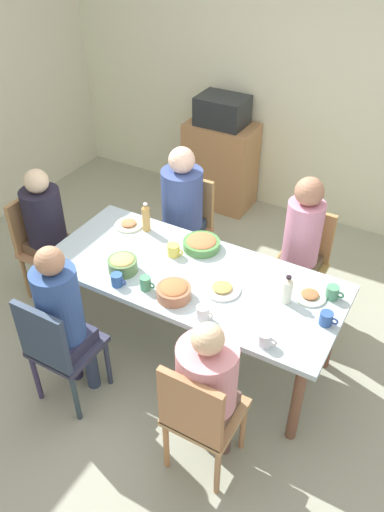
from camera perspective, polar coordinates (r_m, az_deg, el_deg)
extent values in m
plane|color=#989C87|center=(3.99, 0.00, -10.19)|extent=(6.41, 6.41, 0.00)
cube|color=beige|center=(5.12, 13.58, 17.59)|extent=(5.58, 0.12, 2.60)
cube|color=#AEC6CE|center=(3.50, 0.00, -2.22)|extent=(2.05, 0.88, 0.04)
cylinder|color=brown|center=(3.98, -14.23, -4.77)|extent=(0.07, 0.07, 0.69)
cylinder|color=brown|center=(3.30, 11.56, -15.55)|extent=(0.07, 0.07, 0.69)
cylinder|color=brown|center=(4.36, -8.39, 0.36)|extent=(0.07, 0.07, 0.69)
cylinder|color=brown|center=(3.75, 15.20, -8.05)|extent=(0.07, 0.07, 0.69)
cube|color=#A4754C|center=(4.38, -1.04, 2.46)|extent=(0.40, 0.40, 0.04)
cylinder|color=tan|center=(4.56, 1.91, 0.59)|extent=(0.04, 0.04, 0.43)
cylinder|color=#B3894C|center=(4.70, -1.75, 1.81)|extent=(0.04, 0.04, 0.43)
cylinder|color=#A87859|center=(4.33, -0.21, -1.74)|extent=(0.04, 0.04, 0.43)
cylinder|color=#AE874F|center=(4.47, -4.00, -0.39)|extent=(0.04, 0.04, 0.43)
cube|color=#AD8551|center=(4.38, 0.12, 6.15)|extent=(0.38, 0.04, 0.45)
cylinder|color=#35294C|center=(4.40, -0.77, -0.78)|extent=(0.09, 0.09, 0.45)
cylinder|color=#262A4B|center=(4.47, -2.55, -0.16)|extent=(0.09, 0.09, 0.45)
cube|color=#273951|center=(4.35, -1.05, 3.11)|extent=(0.30, 0.30, 0.10)
cylinder|color=#3C5194|center=(4.19, -1.10, 6.44)|extent=(0.34, 0.34, 0.49)
sphere|color=beige|center=(4.03, -1.15, 10.59)|extent=(0.21, 0.21, 0.21)
cube|color=tan|center=(4.34, -15.42, 0.55)|extent=(0.40, 0.40, 0.04)
cylinder|color=#B4784C|center=(4.66, -15.13, 0.02)|extent=(0.04, 0.04, 0.43)
cylinder|color=#A57B4E|center=(4.49, -17.98, -2.25)|extent=(0.04, 0.04, 0.43)
cylinder|color=#AF8447|center=(4.47, -11.91, -1.28)|extent=(0.04, 0.04, 0.43)
cylinder|color=#A5844A|center=(4.28, -14.77, -3.72)|extent=(0.04, 0.04, 0.43)
cube|color=#AF8150|center=(4.32, -17.67, 3.74)|extent=(0.04, 0.38, 0.45)
cylinder|color=brown|center=(4.45, -13.35, -1.52)|extent=(0.09, 0.09, 0.45)
cylinder|color=brown|center=(4.36, -14.70, -2.65)|extent=(0.09, 0.09, 0.45)
cube|color=brown|center=(4.30, -15.55, 1.19)|extent=(0.30, 0.30, 0.10)
cylinder|color=black|center=(4.15, -16.16, 4.26)|extent=(0.31, 0.31, 0.45)
sphere|color=beige|center=(4.00, -16.91, 7.96)|extent=(0.18, 0.18, 0.18)
cube|color=#30324A|center=(3.49, -13.65, -9.72)|extent=(0.40, 0.40, 0.04)
cylinder|color=#373255|center=(3.68, -16.93, -12.69)|extent=(0.04, 0.04, 0.43)
cylinder|color=#2D3E48|center=(3.50, -12.80, -15.05)|extent=(0.04, 0.04, 0.43)
cylinder|color=#2F2F45|center=(3.82, -13.44, -9.48)|extent=(0.04, 0.04, 0.43)
cylinder|color=#30384D|center=(3.65, -9.34, -11.54)|extent=(0.04, 0.04, 0.43)
cube|color=#2D3D54|center=(3.25, -16.32, -8.81)|extent=(0.38, 0.04, 0.45)
cylinder|color=#2F2B4A|center=(3.74, -13.11, -10.57)|extent=(0.09, 0.09, 0.45)
cylinder|color=#2D3B56|center=(3.66, -11.17, -11.57)|extent=(0.09, 0.09, 0.45)
cube|color=#2B2D48|center=(3.45, -13.79, -9.04)|extent=(0.30, 0.30, 0.10)
cylinder|color=#2E4F93|center=(3.24, -14.58, -5.25)|extent=(0.28, 0.28, 0.52)
sphere|color=#AB7D5D|center=(3.03, -15.54, -0.54)|extent=(0.18, 0.18, 0.18)
cube|color=tan|center=(3.08, 1.55, -16.94)|extent=(0.40, 0.40, 0.04)
cylinder|color=#B3794C|center=(3.23, -2.88, -20.19)|extent=(0.04, 0.04, 0.43)
cylinder|color=#A77B54|center=(3.14, 2.84, -22.77)|extent=(0.04, 0.04, 0.43)
cylinder|color=#A4865A|center=(3.39, 0.28, -16.01)|extent=(0.04, 0.04, 0.43)
cylinder|color=#B07B51|center=(3.31, 5.69, -18.26)|extent=(0.04, 0.04, 0.43)
cube|color=#AA754C|center=(2.79, -0.20, -16.71)|extent=(0.38, 0.04, 0.45)
cylinder|color=brown|center=(3.32, 1.08, -17.35)|extent=(0.09, 0.09, 0.45)
cylinder|color=brown|center=(3.28, 3.65, -18.44)|extent=(0.09, 0.09, 0.45)
cube|color=brown|center=(3.03, 1.57, -16.27)|extent=(0.30, 0.30, 0.10)
cylinder|color=pink|center=(2.83, 1.66, -13.17)|extent=(0.34, 0.34, 0.41)
sphere|color=beige|center=(2.61, 1.77, -9.19)|extent=(0.17, 0.17, 0.17)
cube|color=#A6894A|center=(4.05, 11.57, -1.68)|extent=(0.40, 0.40, 0.04)
cylinder|color=#A8894E|center=(4.29, 14.11, -3.47)|extent=(0.04, 0.04, 0.43)
cylinder|color=#A67557|center=(4.36, 9.90, -2.08)|extent=(0.04, 0.04, 0.43)
cylinder|color=#AD7750|center=(4.04, 12.60, -6.22)|extent=(0.04, 0.04, 0.43)
cylinder|color=#B47653|center=(4.11, 8.15, -4.70)|extent=(0.04, 0.04, 0.43)
cube|color=tan|center=(4.06, 12.85, 2.31)|extent=(0.38, 0.04, 0.45)
cylinder|color=#51523A|center=(4.10, 11.76, -5.12)|extent=(0.09, 0.09, 0.45)
cylinder|color=brown|center=(4.13, 9.69, -4.42)|extent=(0.09, 0.09, 0.45)
cube|color=brown|center=(4.02, 11.67, -1.01)|extent=(0.30, 0.30, 0.10)
cylinder|color=pink|center=(3.84, 12.22, 2.54)|extent=(0.27, 0.27, 0.50)
sphere|color=#A77359|center=(3.66, 12.92, 6.99)|extent=(0.21, 0.21, 0.21)
cylinder|color=beige|center=(3.98, -7.04, 3.44)|extent=(0.22, 0.22, 0.01)
ellipsoid|color=#CF7B4F|center=(3.97, -7.06, 3.68)|extent=(0.12, 0.12, 0.02)
cylinder|color=silver|center=(3.38, 12.93, -4.39)|extent=(0.21, 0.21, 0.01)
ellipsoid|color=#A4663D|center=(3.37, 12.98, -4.14)|extent=(0.11, 0.11, 0.02)
cylinder|color=silver|center=(3.35, 3.36, -3.72)|extent=(0.24, 0.24, 0.01)
ellipsoid|color=tan|center=(3.34, 3.37, -3.46)|extent=(0.13, 0.13, 0.02)
cylinder|color=#4F8947|center=(3.70, 1.06, 1.29)|extent=(0.27, 0.27, 0.06)
ellipsoid|color=#BB7042|center=(3.68, 1.07, 1.68)|extent=(0.21, 0.21, 0.04)
cylinder|color=#557846|center=(3.51, -7.70, -1.02)|extent=(0.20, 0.20, 0.09)
ellipsoid|color=tan|center=(3.48, -7.76, -0.42)|extent=(0.16, 0.16, 0.04)
cylinder|color=#A36545|center=(3.28, -2.04, -4.07)|extent=(0.22, 0.22, 0.08)
ellipsoid|color=#AC6A3D|center=(3.25, -2.05, -3.54)|extent=(0.18, 0.18, 0.04)
cylinder|color=#4B8D68|center=(3.39, 15.31, -3.93)|extent=(0.08, 0.08, 0.09)
torus|color=#418D5B|center=(3.38, 16.16, -4.20)|extent=(0.05, 0.01, 0.05)
cylinder|color=white|center=(3.00, 8.08, -9.11)|extent=(0.08, 0.08, 0.09)
torus|color=white|center=(2.99, 9.01, -9.45)|extent=(0.05, 0.01, 0.05)
cylinder|color=#478E64|center=(3.35, -5.19, -3.02)|extent=(0.07, 0.07, 0.10)
torus|color=#3F8457|center=(3.32, -4.50, -3.28)|extent=(0.05, 0.01, 0.05)
cylinder|color=white|center=(3.13, 1.18, -6.30)|extent=(0.08, 0.08, 0.09)
torus|color=white|center=(3.11, 2.02, -6.62)|extent=(0.05, 0.01, 0.05)
cylinder|color=#2D5097|center=(3.20, 14.67, -6.72)|extent=(0.08, 0.08, 0.09)
torus|color=#3D54A8|center=(3.19, 15.55, -7.02)|extent=(0.05, 0.01, 0.05)
cylinder|color=#DECD50|center=(3.62, -2.07, 0.67)|extent=(0.09, 0.09, 0.09)
torus|color=#E3D053|center=(3.60, -1.31, 0.41)|extent=(0.05, 0.01, 0.05)
cylinder|color=#2D589F|center=(3.40, -8.34, -2.63)|extent=(0.08, 0.08, 0.09)
torus|color=#344F9E|center=(3.38, -7.65, -2.91)|extent=(0.05, 0.01, 0.05)
cylinder|color=tan|center=(3.87, -5.11, 4.09)|extent=(0.06, 0.06, 0.19)
cone|color=tan|center=(3.81, -5.20, 5.49)|extent=(0.05, 0.05, 0.03)
cylinder|color=white|center=(3.80, -5.22, 5.75)|extent=(0.03, 0.03, 0.01)
cylinder|color=silver|center=(3.28, 10.49, -3.88)|extent=(0.07, 0.07, 0.16)
cone|color=#EBEAC7|center=(3.22, 10.67, -2.61)|extent=(0.06, 0.06, 0.03)
cylinder|color=black|center=(3.20, 10.71, -2.33)|extent=(0.03, 0.03, 0.01)
cube|color=#A8784C|center=(5.46, 3.17, 10.05)|extent=(0.70, 0.44, 0.90)
cube|color=#22272A|center=(5.22, 3.40, 15.83)|extent=(0.48, 0.36, 0.28)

